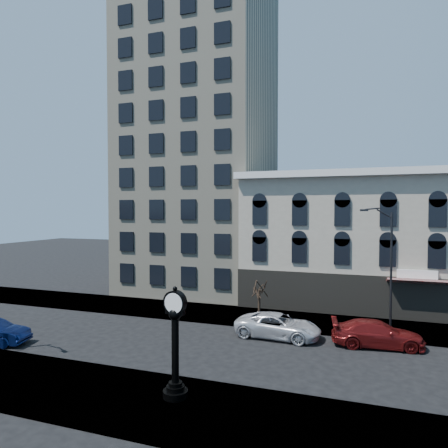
% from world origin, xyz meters
% --- Properties ---
extents(ground, '(160.00, 160.00, 0.00)m').
position_xyz_m(ground, '(0.00, 0.00, 0.00)').
color(ground, black).
rests_on(ground, ground).
extents(sidewalk_far, '(160.00, 6.00, 0.12)m').
position_xyz_m(sidewalk_far, '(0.00, 8.00, 0.06)').
color(sidewalk_far, gray).
rests_on(sidewalk_far, ground).
extents(sidewalk_near, '(160.00, 6.00, 0.12)m').
position_xyz_m(sidewalk_near, '(0.00, -8.00, 0.06)').
color(sidewalk_near, gray).
rests_on(sidewalk_near, ground).
extents(cream_tower, '(15.90, 15.40, 42.50)m').
position_xyz_m(cream_tower, '(-6.11, 18.88, 19.32)').
color(cream_tower, beige).
rests_on(cream_tower, ground).
extents(victorian_row, '(22.60, 11.19, 12.50)m').
position_xyz_m(victorian_row, '(12.00, 15.89, 6.00)').
color(victorian_row, '#B5A995').
rests_on(victorian_row, ground).
extents(street_clock, '(1.21, 1.21, 5.32)m').
position_xyz_m(street_clock, '(3.44, -7.27, 2.52)').
color(street_clock, black).
rests_on(street_clock, sidewalk_near).
extents(street_lamp_far, '(2.40, 0.57, 9.27)m').
position_xyz_m(street_lamp_far, '(13.13, 6.52, 7.12)').
color(street_lamp_far, black).
rests_on(street_lamp_far, sidewalk_far).
extents(bare_tree_far, '(2.29, 2.29, 3.93)m').
position_xyz_m(bare_tree_far, '(3.94, 7.18, 3.08)').
color(bare_tree_far, '#302318').
rests_on(bare_tree_far, sidewalk_far).
extents(car_far_a, '(6.15, 3.12, 1.67)m').
position_xyz_m(car_far_a, '(6.22, 3.51, 0.83)').
color(car_far_a, silver).
rests_on(car_far_a, ground).
extents(car_far_b, '(6.11, 3.10, 1.70)m').
position_xyz_m(car_far_b, '(12.82, 3.78, 0.85)').
color(car_far_b, maroon).
rests_on(car_far_b, ground).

